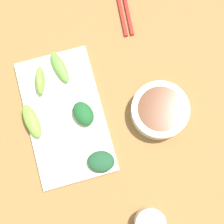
# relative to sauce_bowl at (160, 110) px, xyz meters

# --- Properties ---
(tabletop) EXTENTS (2.10, 2.10, 0.02)m
(tabletop) POSITION_rel_sauce_bowl_xyz_m (0.13, -0.04, -0.03)
(tabletop) COLOR olive
(tabletop) RESTS_ON ground
(sauce_bowl) EXTENTS (0.13, 0.13, 0.05)m
(sauce_bowl) POSITION_rel_sauce_bowl_xyz_m (0.00, 0.00, 0.00)
(sauce_bowl) COLOR silver
(sauce_bowl) RESTS_ON tabletop
(serving_plate) EXTENTS (0.18, 0.31, 0.01)m
(serving_plate) POSITION_rel_sauce_bowl_xyz_m (0.21, -0.05, -0.02)
(serving_plate) COLOR silver
(serving_plate) RESTS_ON tabletop
(broccoli_leafy_0) EXTENTS (0.07, 0.06, 0.02)m
(broccoli_leafy_0) POSITION_rel_sauce_bowl_xyz_m (0.16, 0.08, -0.00)
(broccoli_leafy_0) COLOR #1D4B2C
(broccoli_leafy_0) RESTS_ON serving_plate
(broccoli_stalk_1) EXTENTS (0.05, 0.09, 0.02)m
(broccoli_stalk_1) POSITION_rel_sauce_bowl_xyz_m (0.29, -0.05, -0.00)
(broccoli_stalk_1) COLOR #71B93E
(broccoli_stalk_1) RESTS_ON serving_plate
(broccoli_leafy_2) EXTENTS (0.06, 0.07, 0.03)m
(broccoli_leafy_2) POSITION_rel_sauce_bowl_xyz_m (0.17, -0.04, 0.00)
(broccoli_leafy_2) COLOR #1B5828
(broccoli_leafy_2) RESTS_ON serving_plate
(broccoli_stalk_3) EXTENTS (0.03, 0.07, 0.03)m
(broccoli_stalk_3) POSITION_rel_sauce_bowl_xyz_m (0.25, -0.14, 0.00)
(broccoli_stalk_3) COLOR #75AE41
(broccoli_stalk_3) RESTS_ON serving_plate
(broccoli_stalk_4) EXTENTS (0.04, 0.09, 0.02)m
(broccoli_stalk_4) POSITION_rel_sauce_bowl_xyz_m (0.20, -0.16, -0.00)
(broccoli_stalk_4) COLOR #64B841
(broccoli_stalk_4) RESTS_ON serving_plate
(tea_cup) EXTENTS (0.07, 0.07, 0.05)m
(tea_cup) POSITION_rel_sauce_bowl_xyz_m (0.09, 0.23, -0.00)
(tea_cup) COLOR white
(tea_cup) RESTS_ON tabletop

